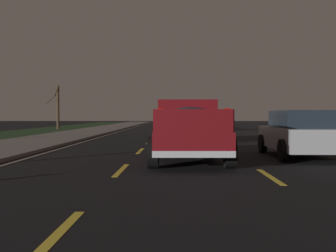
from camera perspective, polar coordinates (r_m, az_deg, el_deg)
name	(u,v)px	position (r m, az deg, el deg)	size (l,w,h in m)	color
ground	(181,136)	(27.35, 1.85, -1.40)	(144.00, 144.00, 0.00)	black
sidewalk_shoulder	(70,135)	(28.24, -13.45, -1.23)	(108.00, 4.00, 0.12)	slate
lane_markings	(139,134)	(30.63, -3.99, -1.09)	(108.23, 7.04, 0.01)	yellow
pickup_truck	(188,128)	(12.55, 2.78, -0.34)	(5.46, 2.36, 1.87)	maroon
sedan_black	(182,127)	(21.04, 1.94, -0.13)	(4.41, 2.04, 1.54)	black
sedan_silver	(300,133)	(14.23, 17.81, -0.99)	(4.41, 2.03, 1.54)	#B2B5BA
sedan_tan	(181,121)	(42.20, 1.88, 0.69)	(4.42, 2.05, 1.54)	#9E845B
sedan_white	(178,122)	(35.39, 1.46, 0.53)	(4.40, 2.03, 1.54)	silver
bare_tree_far	(58,106)	(41.60, -15.06, 2.69)	(2.50, 1.34, 4.28)	#423323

